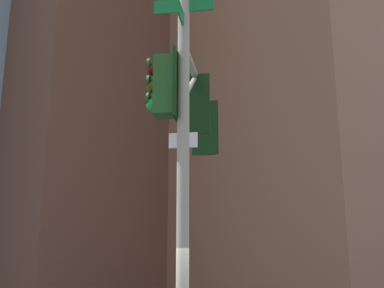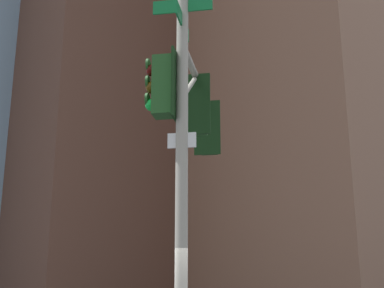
# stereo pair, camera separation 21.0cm
# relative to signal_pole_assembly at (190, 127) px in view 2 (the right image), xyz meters

# --- Properties ---
(signal_pole_assembly) EXTENTS (2.39, 3.71, 6.76)m
(signal_pole_assembly) POSITION_rel_signal_pole_assembly_xyz_m (0.00, 0.00, 0.00)
(signal_pole_assembly) COLOR #9E998C
(signal_pole_assembly) RESTS_ON ground_plane
(building_brick_nearside) EXTENTS (26.11, 15.60, 48.15)m
(building_brick_nearside) POSITION_rel_signal_pole_assembly_xyz_m (-19.15, 27.95, 19.38)
(building_brick_nearside) COLOR #845B47
(building_brick_nearside) RESTS_ON ground_plane
(building_brick_midblock) EXTENTS (17.73, 19.67, 31.85)m
(building_brick_midblock) POSITION_rel_signal_pole_assembly_xyz_m (-27.35, 20.06, 11.23)
(building_brick_midblock) COLOR brown
(building_brick_midblock) RESTS_ON ground_plane
(building_brick_farside) EXTENTS (17.23, 17.15, 34.74)m
(building_brick_farside) POSITION_rel_signal_pole_assembly_xyz_m (-53.02, 33.07, 12.67)
(building_brick_farside) COLOR brown
(building_brick_farside) RESTS_ON ground_plane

